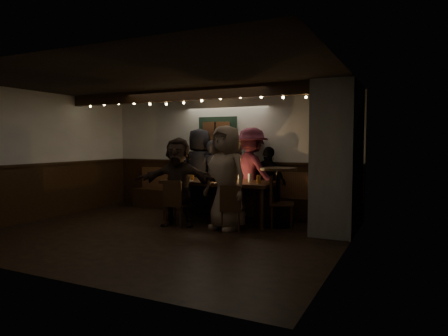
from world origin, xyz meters
The scene contains 13 objects.
room centered at (1.07, 1.42, 1.07)m, with size 6.02×5.01×2.62m.
dining_table centered at (0.37, 1.40, 0.74)m, with size 2.26×0.97×0.98m.
chair_near_left centered at (-0.12, 0.53, 0.49)m, with size 0.39×0.39×0.87m.
chair_near_right centered at (1.00, 0.60, 0.47)m, with size 0.43×0.43×0.83m.
chair_end centered at (1.60, 1.31, 0.54)m, with size 0.53×0.53×0.96m.
high_top centered at (1.58, 1.43, 0.70)m, with size 0.69×0.69×1.10m.
person_a centered at (-0.49, 2.12, 0.94)m, with size 0.92×0.60×1.88m, color black.
person_b centered at (-0.11, 2.04, 0.81)m, with size 0.59×0.39×1.62m, color #212128.
person_c centered at (0.33, 2.12, 0.88)m, with size 0.86×0.67×1.76m, color beige.
person_d centered at (0.75, 2.15, 0.94)m, with size 1.22×0.70×1.88m, color #461725.
person_e centered at (1.14, 2.15, 0.74)m, with size 0.87×0.36×1.48m, color black.
person_f centered at (-0.11, 0.62, 0.83)m, with size 1.55×0.49×1.67m, color black.
person_g centered at (0.82, 0.75, 0.94)m, with size 0.92×0.60×1.88m, color #746050.
Camera 1 is at (3.90, -5.69, 1.58)m, focal length 32.00 mm.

